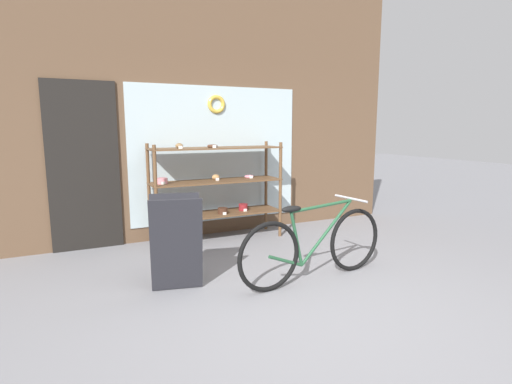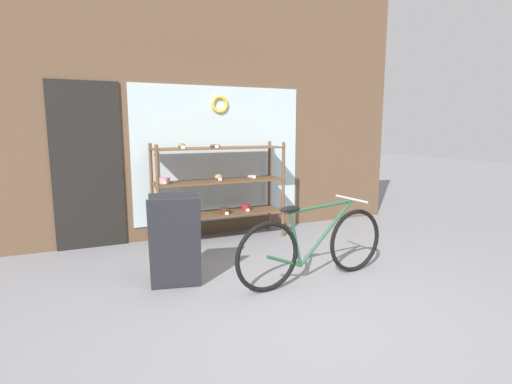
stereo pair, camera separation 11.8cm
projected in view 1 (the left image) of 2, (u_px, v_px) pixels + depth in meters
name	position (u px, v px, depth m)	size (l,w,h in m)	color
ground_plane	(311.00, 313.00, 3.34)	(30.00, 30.00, 0.00)	gray
storefront_facade	(199.00, 104.00, 5.51)	(6.28, 0.13, 3.80)	brown
display_case	(216.00, 184.00, 5.38)	(1.77, 0.48, 1.34)	brown
bicycle	(314.00, 245.00, 4.00)	(1.77, 0.46, 0.81)	black
sandwich_board	(176.00, 243.00, 3.76)	(0.55, 0.48, 0.90)	#232328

